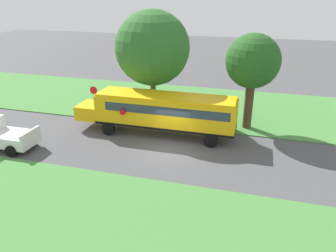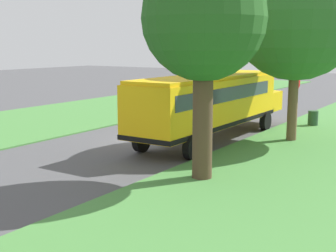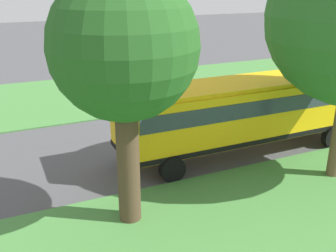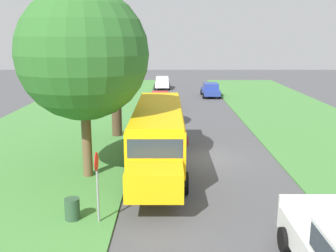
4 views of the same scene
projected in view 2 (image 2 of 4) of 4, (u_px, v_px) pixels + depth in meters
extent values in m
plane|color=#4C4C4F|center=(154.00, 138.00, 23.18)|extent=(120.00, 120.00, 0.00)
cube|color=#47843D|center=(31.00, 121.00, 28.04)|extent=(10.00, 80.00, 0.07)
cube|color=yellow|center=(208.00, 102.00, 22.21)|extent=(2.50, 10.50, 2.20)
cube|color=yellow|center=(259.00, 100.00, 27.41)|extent=(2.20, 1.90, 1.10)
cube|color=yellow|center=(209.00, 77.00, 22.01)|extent=(2.35, 10.29, 0.16)
cube|color=black|center=(208.00, 122.00, 22.38)|extent=(2.54, 10.54, 0.20)
cube|color=#2D3842|center=(205.00, 93.00, 21.89)|extent=(2.53, 9.24, 0.64)
cube|color=#2D3842|center=(252.00, 84.00, 26.42)|extent=(2.25, 0.12, 0.80)
cylinder|color=red|center=(211.00, 92.00, 25.34)|extent=(0.03, 0.44, 0.44)
cylinder|color=black|center=(224.00, 117.00, 26.59)|extent=(0.30, 1.00, 1.00)
cylinder|color=black|center=(265.00, 121.00, 25.24)|extent=(0.30, 1.00, 1.00)
cylinder|color=black|center=(141.00, 141.00, 20.10)|extent=(0.30, 1.00, 1.00)
cylinder|color=black|center=(192.00, 148.00, 18.75)|extent=(0.30, 1.00, 1.00)
cube|color=silver|center=(214.00, 97.00, 34.04)|extent=(2.00, 5.40, 0.80)
cube|color=silver|center=(220.00, 85.00, 34.67)|extent=(1.90, 1.70, 0.90)
cube|color=#2D3842|center=(220.00, 84.00, 34.66)|extent=(1.94, 1.53, 0.63)
cube|color=silver|center=(196.00, 92.00, 31.78)|extent=(2.00, 0.16, 0.36)
cylinder|color=black|center=(213.00, 100.00, 36.09)|extent=(0.28, 0.80, 0.80)
cylinder|color=black|center=(237.00, 101.00, 35.01)|extent=(0.28, 0.80, 0.80)
cylinder|color=black|center=(190.00, 104.00, 33.20)|extent=(0.28, 0.80, 0.80)
cylinder|color=black|center=(215.00, 106.00, 32.12)|extent=(0.28, 0.80, 0.80)
cylinder|color=brown|center=(293.00, 103.00, 22.10)|extent=(0.47, 0.47, 3.67)
sphere|color=#2D6628|center=(297.00, 14.00, 21.40)|extent=(6.10, 6.10, 6.10)
sphere|color=#2D6628|center=(275.00, 21.00, 21.21)|extent=(3.92, 3.92, 3.92)
cylinder|color=#4C3826|center=(203.00, 124.00, 15.71)|extent=(0.68, 0.68, 3.88)
sphere|color=#23561E|center=(204.00, 18.00, 15.11)|extent=(4.11, 4.11, 4.11)
sphere|color=#23561E|center=(198.00, 18.00, 15.24)|extent=(2.49, 2.49, 2.49)
cylinder|color=gray|center=(297.00, 106.00, 27.02)|extent=(0.08, 0.08, 2.10)
cylinder|color=red|center=(298.00, 83.00, 26.79)|extent=(0.03, 0.68, 0.68)
cylinder|color=#2D4C33|center=(313.00, 119.00, 26.43)|extent=(0.56, 0.56, 0.90)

